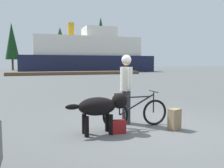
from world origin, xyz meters
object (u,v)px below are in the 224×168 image
at_px(person_cyclist, 126,82).
at_px(handbag_pannier, 118,127).
at_px(backpack, 174,119).
at_px(bicycle, 135,112).
at_px(dog, 101,107).
at_px(ferry_boat, 87,55).

distance_m(person_cyclist, handbag_pannier, 1.32).
distance_m(person_cyclist, backpack, 1.52).
relative_size(person_cyclist, handbag_pannier, 5.61).
relative_size(bicycle, person_cyclist, 0.96).
bearing_deg(dog, person_cyclist, 37.81).
xyz_separation_m(backpack, handbag_pannier, (-1.37, 0.15, -0.10)).
distance_m(dog, handbag_pannier, 0.61).
relative_size(dog, backpack, 2.83).
bearing_deg(ferry_boat, backpack, -99.57).
distance_m(dog, ferry_boat, 37.32).
bearing_deg(dog, backpack, -7.90).
bearing_deg(handbag_pannier, bicycle, 31.82).
bearing_deg(backpack, person_cyclist, 133.30).
relative_size(bicycle, handbag_pannier, 5.38).
bearing_deg(person_cyclist, backpack, -46.70).
bearing_deg(dog, handbag_pannier, -13.23).
bearing_deg(bicycle, person_cyclist, 99.74).
xyz_separation_m(person_cyclist, handbag_pannier, (-0.50, -0.77, -0.95)).
height_order(person_cyclist, dog, person_cyclist).
bearing_deg(handbag_pannier, backpack, -6.41).
bearing_deg(bicycle, dog, -164.32).
relative_size(person_cyclist, ferry_boat, 0.08).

